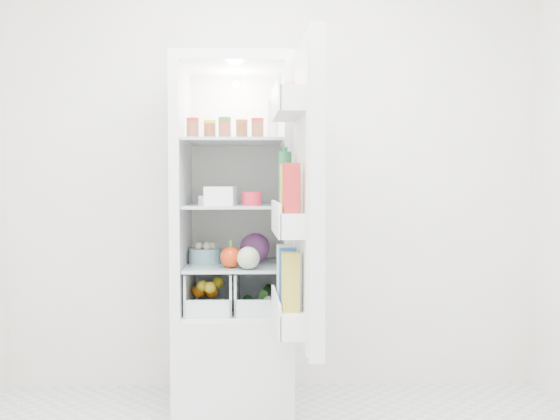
{
  "coord_description": "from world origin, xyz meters",
  "views": [
    {
      "loc": [
        -0.05,
        -2.05,
        1.18
      ],
      "look_at": [
        0.03,
        0.95,
        1.04
      ],
      "focal_mm": 40.0,
      "sensor_mm": 36.0,
      "label": 1
    }
  ],
  "objects_px": {
    "refrigerator": "(235,277)",
    "red_cabbage": "(255,248)",
    "mushroom_bowl": "(205,256)",
    "fridge_door": "(302,201)"
  },
  "relations": [
    {
      "from": "refrigerator",
      "to": "red_cabbage",
      "type": "distance_m",
      "value": 0.19
    },
    {
      "from": "refrigerator",
      "to": "mushroom_bowl",
      "type": "bearing_deg",
      "value": -167.41
    },
    {
      "from": "refrigerator",
      "to": "fridge_door",
      "type": "bearing_deg",
      "value": -63.85
    },
    {
      "from": "red_cabbage",
      "to": "mushroom_bowl",
      "type": "xyz_separation_m",
      "value": [
        -0.26,
        -0.01,
        -0.04
      ]
    },
    {
      "from": "fridge_door",
      "to": "red_cabbage",
      "type": "bearing_deg",
      "value": 16.63
    },
    {
      "from": "refrigerator",
      "to": "red_cabbage",
      "type": "xyz_separation_m",
      "value": [
        0.1,
        -0.03,
        0.16
      ]
    },
    {
      "from": "refrigerator",
      "to": "mushroom_bowl",
      "type": "height_order",
      "value": "refrigerator"
    },
    {
      "from": "red_cabbage",
      "to": "fridge_door",
      "type": "height_order",
      "value": "fridge_door"
    },
    {
      "from": "mushroom_bowl",
      "to": "refrigerator",
      "type": "bearing_deg",
      "value": 12.59
    },
    {
      "from": "refrigerator",
      "to": "fridge_door",
      "type": "distance_m",
      "value": 0.83
    }
  ]
}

